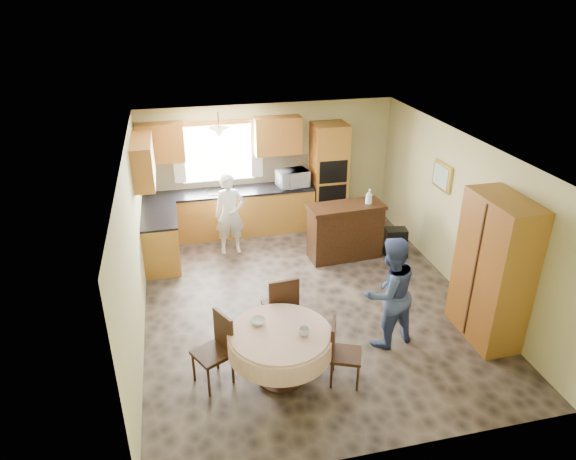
{
  "coord_description": "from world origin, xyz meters",
  "views": [
    {
      "loc": [
        -1.85,
        -6.6,
        4.55
      ],
      "look_at": [
        -0.24,
        0.3,
        1.13
      ],
      "focal_mm": 32.0,
      "sensor_mm": 36.0,
      "label": 1
    }
  ],
  "objects_px": {
    "person_sink": "(230,214)",
    "person_dining": "(389,293)",
    "chair_left": "(217,346)",
    "oven_tower": "(328,176)",
    "chair_back": "(282,305)",
    "cupboard": "(493,270)",
    "chair_right": "(341,349)",
    "sideboard": "(345,233)",
    "dining_table": "(280,343)"
  },
  "relations": [
    {
      "from": "chair_back",
      "to": "cupboard",
      "type": "bearing_deg",
      "value": 164.92
    },
    {
      "from": "sideboard",
      "to": "dining_table",
      "type": "bearing_deg",
      "value": -125.96
    },
    {
      "from": "chair_back",
      "to": "person_sink",
      "type": "relative_size",
      "value": 0.67
    },
    {
      "from": "chair_back",
      "to": "person_dining",
      "type": "relative_size",
      "value": 0.63
    },
    {
      "from": "cupboard",
      "to": "chair_back",
      "type": "relative_size",
      "value": 2.06
    },
    {
      "from": "oven_tower",
      "to": "chair_right",
      "type": "bearing_deg",
      "value": -105.09
    },
    {
      "from": "cupboard",
      "to": "chair_left",
      "type": "bearing_deg",
      "value": -178.64
    },
    {
      "from": "oven_tower",
      "to": "chair_left",
      "type": "relative_size",
      "value": 2.24
    },
    {
      "from": "chair_left",
      "to": "person_dining",
      "type": "xyz_separation_m",
      "value": [
        2.35,
        0.24,
        0.28
      ]
    },
    {
      "from": "chair_right",
      "to": "person_sink",
      "type": "distance_m",
      "value": 3.88
    },
    {
      "from": "chair_back",
      "to": "person_sink",
      "type": "bearing_deg",
      "value": -86.93
    },
    {
      "from": "oven_tower",
      "to": "person_dining",
      "type": "distance_m",
      "value": 3.95
    },
    {
      "from": "sideboard",
      "to": "dining_table",
      "type": "xyz_separation_m",
      "value": [
        -1.83,
        -2.91,
        0.09
      ]
    },
    {
      "from": "cupboard",
      "to": "person_dining",
      "type": "xyz_separation_m",
      "value": [
        -1.42,
        0.15,
        -0.24
      ]
    },
    {
      "from": "chair_left",
      "to": "person_sink",
      "type": "height_order",
      "value": "person_sink"
    },
    {
      "from": "oven_tower",
      "to": "person_dining",
      "type": "bearing_deg",
      "value": -95.09
    },
    {
      "from": "oven_tower",
      "to": "cupboard",
      "type": "xyz_separation_m",
      "value": [
        1.07,
        -4.07,
        -0.01
      ]
    },
    {
      "from": "dining_table",
      "to": "person_dining",
      "type": "xyz_separation_m",
      "value": [
        1.59,
        0.41,
        0.23
      ]
    },
    {
      "from": "oven_tower",
      "to": "cupboard",
      "type": "bearing_deg",
      "value": -75.28
    },
    {
      "from": "chair_right",
      "to": "person_dining",
      "type": "relative_size",
      "value": 0.54
    },
    {
      "from": "chair_back",
      "to": "person_sink",
      "type": "distance_m",
      "value": 2.8
    },
    {
      "from": "cupboard",
      "to": "person_sink",
      "type": "bearing_deg",
      "value": 133.64
    },
    {
      "from": "chair_left",
      "to": "dining_table",
      "type": "bearing_deg",
      "value": 49.52
    },
    {
      "from": "sideboard",
      "to": "chair_right",
      "type": "xyz_separation_m",
      "value": [
        -1.11,
        -3.09,
        -0.0
      ]
    },
    {
      "from": "chair_right",
      "to": "person_sink",
      "type": "relative_size",
      "value": 0.57
    },
    {
      "from": "dining_table",
      "to": "person_sink",
      "type": "distance_m",
      "value": 3.59
    },
    {
      "from": "dining_table",
      "to": "chair_right",
      "type": "bearing_deg",
      "value": -14.36
    },
    {
      "from": "sideboard",
      "to": "chair_left",
      "type": "height_order",
      "value": "sideboard"
    },
    {
      "from": "person_sink",
      "to": "chair_back",
      "type": "bearing_deg",
      "value": -83.77
    },
    {
      "from": "oven_tower",
      "to": "sideboard",
      "type": "xyz_separation_m",
      "value": [
        -0.11,
        -1.43,
        -0.58
      ]
    },
    {
      "from": "chair_back",
      "to": "person_dining",
      "type": "height_order",
      "value": "person_dining"
    },
    {
      "from": "oven_tower",
      "to": "cupboard",
      "type": "distance_m",
      "value": 4.21
    },
    {
      "from": "chair_left",
      "to": "chair_back",
      "type": "bearing_deg",
      "value": 96.13
    },
    {
      "from": "oven_tower",
      "to": "sideboard",
      "type": "bearing_deg",
      "value": -94.33
    },
    {
      "from": "oven_tower",
      "to": "dining_table",
      "type": "bearing_deg",
      "value": -114.11
    },
    {
      "from": "person_sink",
      "to": "oven_tower",
      "type": "bearing_deg",
      "value": 18.79
    },
    {
      "from": "chair_back",
      "to": "sideboard",
      "type": "bearing_deg",
      "value": -132.09
    },
    {
      "from": "chair_right",
      "to": "oven_tower",
      "type": "bearing_deg",
      "value": 7.33
    },
    {
      "from": "chair_back",
      "to": "person_dining",
      "type": "distance_m",
      "value": 1.47
    },
    {
      "from": "dining_table",
      "to": "chair_left",
      "type": "bearing_deg",
      "value": 166.82
    },
    {
      "from": "sideboard",
      "to": "cupboard",
      "type": "height_order",
      "value": "cupboard"
    },
    {
      "from": "chair_back",
      "to": "chair_right",
      "type": "xyz_separation_m",
      "value": [
        0.52,
        -0.99,
        -0.08
      ]
    },
    {
      "from": "chair_left",
      "to": "chair_right",
      "type": "height_order",
      "value": "chair_left"
    },
    {
      "from": "chair_left",
      "to": "person_dining",
      "type": "bearing_deg",
      "value": 68.41
    },
    {
      "from": "oven_tower",
      "to": "sideboard",
      "type": "height_order",
      "value": "oven_tower"
    },
    {
      "from": "cupboard",
      "to": "chair_back",
      "type": "height_order",
      "value": "cupboard"
    },
    {
      "from": "person_sink",
      "to": "person_dining",
      "type": "height_order",
      "value": "person_dining"
    },
    {
      "from": "oven_tower",
      "to": "chair_back",
      "type": "relative_size",
      "value": 2.09
    },
    {
      "from": "sideboard",
      "to": "chair_right",
      "type": "bearing_deg",
      "value": -113.48
    },
    {
      "from": "sideboard",
      "to": "cupboard",
      "type": "bearing_deg",
      "value": -69.66
    }
  ]
}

